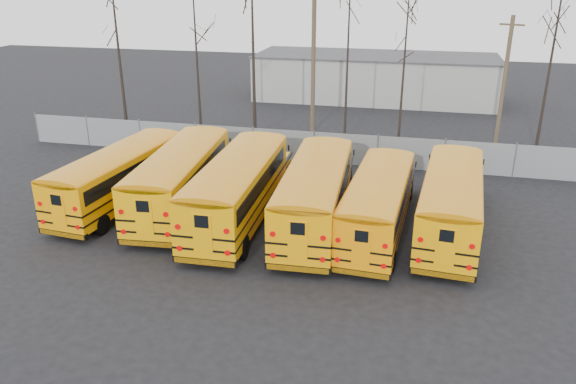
% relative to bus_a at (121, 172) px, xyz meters
% --- Properties ---
extents(ground, '(120.00, 120.00, 0.00)m').
position_rel_bus_a_xyz_m(ground, '(8.34, -2.91, -1.77)').
color(ground, black).
rests_on(ground, ground).
extents(fence, '(40.00, 0.04, 2.00)m').
position_rel_bus_a_xyz_m(fence, '(8.34, 9.09, -0.77)').
color(fence, gray).
rests_on(fence, ground).
extents(distant_building, '(22.00, 8.00, 4.00)m').
position_rel_bus_a_xyz_m(distant_building, '(10.34, 29.09, 0.23)').
color(distant_building, '#9B9A96').
rests_on(distant_building, ground).
extents(bus_a, '(3.46, 10.99, 3.03)m').
position_rel_bus_a_xyz_m(bus_a, '(0.00, 0.00, 0.00)').
color(bus_a, black).
rests_on(bus_a, ground).
extents(bus_b, '(3.64, 11.62, 3.20)m').
position_rel_bus_a_xyz_m(bus_b, '(3.24, 0.25, 0.10)').
color(bus_b, black).
rests_on(bus_b, ground).
extents(bus_c, '(3.04, 11.82, 3.28)m').
position_rel_bus_a_xyz_m(bus_c, '(6.55, -0.59, 0.15)').
color(bus_c, black).
rests_on(bus_c, ground).
extents(bus_d, '(3.19, 11.57, 3.21)m').
position_rel_bus_a_xyz_m(bus_d, '(10.23, -0.37, 0.10)').
color(bus_d, black).
rests_on(bus_d, ground).
extents(bus_e, '(3.00, 10.63, 2.94)m').
position_rel_bus_a_xyz_m(bus_e, '(13.17, -0.52, -0.05)').
color(bus_e, black).
rests_on(bus_e, ground).
extents(bus_f, '(3.35, 11.15, 3.08)m').
position_rel_bus_a_xyz_m(bus_f, '(16.40, 0.27, 0.03)').
color(bus_f, black).
rests_on(bus_f, ground).
extents(utility_pole_left, '(1.80, 0.64, 10.30)m').
position_rel_bus_a_xyz_m(utility_pole_left, '(6.83, 16.42, 3.52)').
color(utility_pole_left, brown).
rests_on(utility_pole_left, ground).
extents(utility_pole_right, '(1.49, 0.71, 8.79)m').
position_rel_bus_a_xyz_m(utility_pole_right, '(19.92, 14.80, 2.74)').
color(utility_pole_right, brown).
rests_on(utility_pole_right, ground).
extents(tree_0, '(0.26, 0.26, 11.28)m').
position_rel_bus_a_xyz_m(tree_0, '(-5.93, 11.42, 3.87)').
color(tree_0, black).
rests_on(tree_0, ground).
extents(tree_1, '(0.26, 0.26, 11.18)m').
position_rel_bus_a_xyz_m(tree_1, '(-0.80, 12.91, 3.82)').
color(tree_1, black).
rests_on(tree_1, ground).
extents(tree_2, '(0.26, 0.26, 12.21)m').
position_rel_bus_a_xyz_m(tree_2, '(3.16, 13.46, 4.33)').
color(tree_2, black).
rests_on(tree_2, ground).
extents(tree_3, '(0.26, 0.26, 12.70)m').
position_rel_bus_a_xyz_m(tree_3, '(9.61, 14.19, 4.58)').
color(tree_3, black).
rests_on(tree_3, ground).
extents(tree_4, '(0.26, 0.26, 10.89)m').
position_rel_bus_a_xyz_m(tree_4, '(13.48, 11.63, 3.67)').
color(tree_4, black).
rests_on(tree_4, ground).
extents(tree_5, '(0.26, 0.26, 12.28)m').
position_rel_bus_a_xyz_m(tree_5, '(22.59, 14.97, 4.36)').
color(tree_5, black).
rests_on(tree_5, ground).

